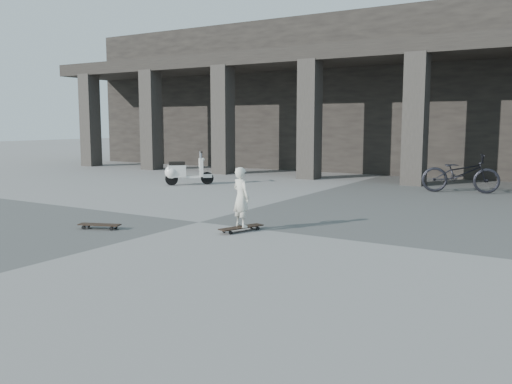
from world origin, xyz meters
The scene contains 7 objects.
ground centered at (0.00, 0.00, 0.00)m, with size 90.00×90.00×0.00m, color #4B4B49.
colonnade centered at (0.00, 13.77, 3.03)m, with size 28.00×8.82×6.00m.
longboard centered at (1.19, -0.33, 0.07)m, with size 0.48×0.89×0.09m.
skateboard_spare centered at (-1.13, -1.47, 0.07)m, with size 0.78×0.45×0.09m.
child centered at (1.19, -0.33, 0.61)m, with size 0.38×0.25×1.05m, color silver.
scooter centered at (-4.29, 4.70, 0.41)m, with size 1.15×1.15×1.04m.
bicycle centered at (3.39, 7.30, 0.53)m, with size 0.71×2.03×1.06m, color black.
Camera 1 is at (6.31, -8.20, 1.91)m, focal length 38.00 mm.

